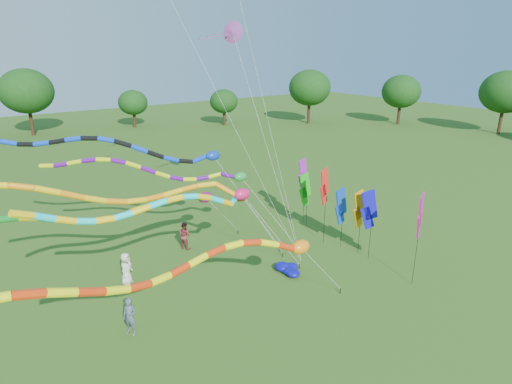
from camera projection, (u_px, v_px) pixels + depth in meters
ground at (317, 313)px, 20.99m from camera, size 160.00×160.00×0.00m
tree_ring at (261, 207)px, 18.91m from camera, size 117.12×114.43×9.72m
tube_kite_red at (215, 261)px, 16.83m from camera, size 15.29×1.64×6.66m
tube_kite_orange at (146, 193)px, 19.85m from camera, size 16.03×2.97×8.04m
tube_kite_purple at (170, 172)px, 24.26m from camera, size 13.00×6.02×7.36m
tube_kite_blue at (133, 150)px, 23.09m from camera, size 14.14×6.60×8.70m
tube_kite_cyan at (181, 204)px, 19.75m from camera, size 13.98×2.18×7.46m
tube_kite_green at (143, 206)px, 22.84m from camera, size 14.76×4.24×6.58m
delta_kite_high_c at (232, 32)px, 24.97m from camera, size 3.22×6.49×14.26m
banner_pole_orange at (359, 209)px, 25.98m from camera, size 1.16×0.15×4.28m
banner_pole_blue_b at (341, 206)px, 26.92m from camera, size 1.16×0.18×4.12m
banner_pole_blue_a at (369, 210)px, 25.26m from camera, size 1.10×0.51×4.52m
banner_pole_magenta_a at (420, 216)px, 22.07m from camera, size 1.09×0.56×5.37m
banner_pole_green at (305, 189)px, 30.17m from camera, size 1.16×0.12×4.12m
banner_pole_violet at (303, 175)px, 30.55m from camera, size 1.14×0.37×4.96m
banner_pole_red at (325, 187)px, 27.11m from camera, size 1.13×0.43×5.25m
blue_nylon_heap at (289, 268)px, 24.79m from camera, size 1.69×1.07×0.50m
person_a at (126, 269)px, 23.31m from camera, size 1.05×1.05×1.84m
person_b at (130, 316)px, 19.18m from camera, size 0.73×0.80×1.83m
person_c at (184, 235)px, 27.48m from camera, size 0.98×1.08×1.80m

